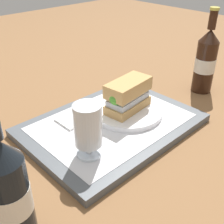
{
  "coord_description": "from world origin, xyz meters",
  "views": [
    {
      "loc": [
        0.44,
        0.45,
        0.42
      ],
      "look_at": [
        0.0,
        0.0,
        0.05
      ],
      "focal_mm": 45.68,
      "sensor_mm": 36.0,
      "label": 1
    }
  ],
  "objects": [
    {
      "name": "ground_plane",
      "position": [
        0.0,
        0.0,
        0.0
      ],
      "size": [
        3.0,
        3.0,
        0.0
      ],
      "primitive_type": "plane",
      "color": "brown"
    },
    {
      "name": "second_bottle",
      "position": [
        -0.37,
        0.04,
        0.1
      ],
      "size": [
        0.07,
        0.07,
        0.27
      ],
      "color": "black",
      "rests_on": "ground_plane"
    },
    {
      "name": "placemat",
      "position": [
        0.0,
        0.0,
        0.02
      ],
      "size": [
        0.38,
        0.27,
        0.0
      ],
      "primitive_type": "cube",
      "color": "silver",
      "rests_on": "tray"
    },
    {
      "name": "beer_glass",
      "position": [
        0.13,
        0.06,
        0.09
      ],
      "size": [
        0.06,
        0.06,
        0.12
      ],
      "color": "silver",
      "rests_on": "placemat"
    },
    {
      "name": "plate",
      "position": [
        -0.06,
        0.0,
        0.03
      ],
      "size": [
        0.19,
        0.19,
        0.01
      ],
      "primitive_type": "cylinder",
      "color": "white",
      "rests_on": "placemat"
    },
    {
      "name": "tray",
      "position": [
        0.0,
        0.0,
        0.01
      ],
      "size": [
        0.44,
        0.32,
        0.02
      ],
      "primitive_type": "cube",
      "color": "#4C5156",
      "rests_on": "ground_plane"
    },
    {
      "name": "sandwich",
      "position": [
        -0.06,
        0.0,
        0.08
      ],
      "size": [
        0.14,
        0.08,
        0.08
      ],
      "rotation": [
        0.0,
        0.0,
        0.11
      ],
      "color": "tan",
      "rests_on": "plate"
    },
    {
      "name": "beer_bottle",
      "position": [
        0.34,
        0.13,
        0.1
      ],
      "size": [
        0.07,
        0.07,
        0.27
      ],
      "color": "black",
      "rests_on": "ground_plane"
    },
    {
      "name": "napkin_folded",
      "position": [
        0.06,
        -0.07,
        0.02
      ],
      "size": [
        0.09,
        0.07,
        0.01
      ],
      "primitive_type": "cube",
      "color": "white",
      "rests_on": "placemat"
    }
  ]
}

